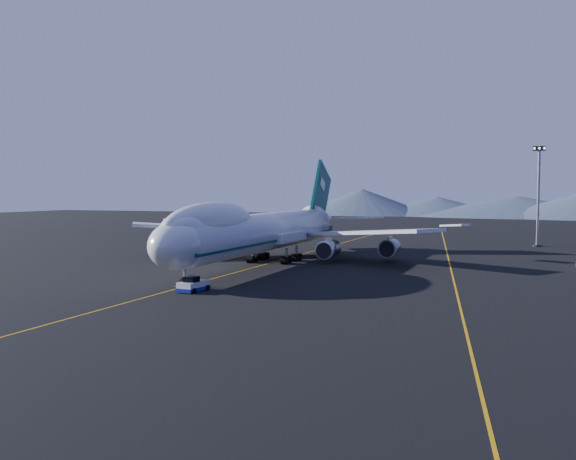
% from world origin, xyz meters
% --- Properties ---
extents(ground, '(500.00, 500.00, 0.00)m').
position_xyz_m(ground, '(0.00, 0.00, 0.00)').
color(ground, black).
rests_on(ground, ground).
extents(taxiway_line_main, '(0.25, 220.00, 0.01)m').
position_xyz_m(taxiway_line_main, '(0.00, 0.00, 0.01)').
color(taxiway_line_main, '#CA8B0B').
rests_on(taxiway_line_main, ground).
extents(taxiway_line_side, '(28.08, 198.09, 0.01)m').
position_xyz_m(taxiway_line_side, '(30.00, 10.00, 0.01)').
color(taxiway_line_side, '#CA8B0B').
rests_on(taxiway_line_side, ground).
extents(boeing_747, '(59.62, 72.43, 19.37)m').
position_xyz_m(boeing_747, '(0.00, 0.03, 5.81)').
color(boeing_747, silver).
rests_on(boeing_747, ground).
extents(pushback_tug, '(2.93, 4.69, 1.96)m').
position_xyz_m(pushback_tug, '(3.00, -29.50, 0.62)').
color(pushback_tug, silver).
rests_on(pushback_tug, ground).
extents(floodlight_mast, '(2.81, 2.11, 22.73)m').
position_xyz_m(floodlight_mast, '(44.11, 55.92, 11.52)').
color(floodlight_mast, black).
rests_on(floodlight_mast, ground).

